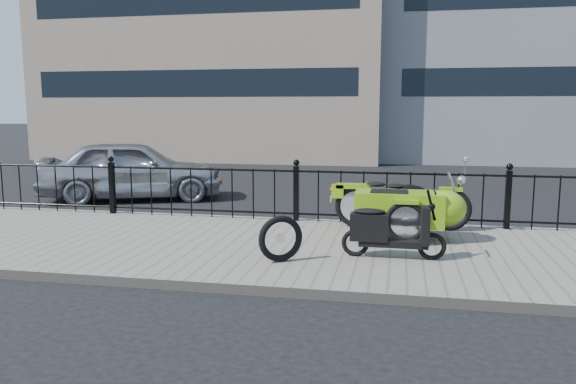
% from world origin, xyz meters
% --- Properties ---
extents(ground, '(120.00, 120.00, 0.00)m').
position_xyz_m(ground, '(0.00, 0.00, 0.00)').
color(ground, black).
rests_on(ground, ground).
extents(sidewalk, '(30.00, 3.80, 0.12)m').
position_xyz_m(sidewalk, '(0.00, -0.50, 0.06)').
color(sidewalk, slate).
rests_on(sidewalk, ground).
extents(curb, '(30.00, 0.10, 0.12)m').
position_xyz_m(curb, '(0.00, 1.44, 0.06)').
color(curb, gray).
rests_on(curb, ground).
extents(iron_fence, '(14.11, 0.11, 1.08)m').
position_xyz_m(iron_fence, '(0.00, 1.30, 0.59)').
color(iron_fence, black).
rests_on(iron_fence, sidewalk).
extents(building_tan, '(14.00, 8.01, 12.00)m').
position_xyz_m(building_tan, '(-6.00, 15.99, 6.00)').
color(building_tan, gray).
rests_on(building_tan, ground).
extents(motorcycle_sidecar, '(2.28, 1.48, 0.98)m').
position_xyz_m(motorcycle_sidecar, '(1.94, 0.34, 0.59)').
color(motorcycle_sidecar, black).
rests_on(motorcycle_sidecar, sidewalk).
extents(scooter, '(1.36, 0.40, 0.92)m').
position_xyz_m(scooter, '(1.61, -0.91, 0.48)').
color(scooter, black).
rests_on(scooter, sidewalk).
extents(spare_tire, '(0.55, 0.41, 0.60)m').
position_xyz_m(spare_tire, '(0.29, -1.37, 0.42)').
color(spare_tire, black).
rests_on(spare_tire, sidewalk).
extents(sedan_car, '(4.37, 3.00, 1.38)m').
position_xyz_m(sedan_car, '(-4.21, 3.55, 0.69)').
color(sedan_car, '#ABADB2').
rests_on(sedan_car, ground).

